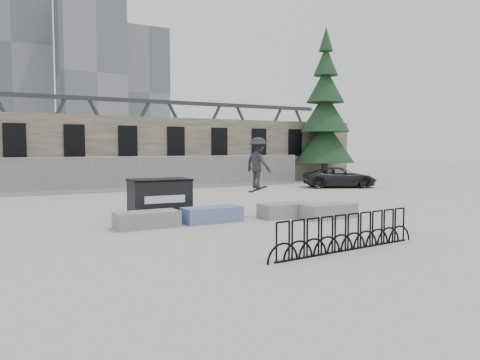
% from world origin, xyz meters
% --- Properties ---
extents(ground, '(120.00, 120.00, 0.00)m').
position_xyz_m(ground, '(0.00, 0.00, 0.00)').
color(ground, '#A1A19C').
rests_on(ground, ground).
extents(stone_wall, '(36.00, 2.58, 4.50)m').
position_xyz_m(stone_wall, '(0.00, 16.24, 2.26)').
color(stone_wall, brown).
rests_on(stone_wall, ground).
extents(chainlink_fence, '(22.06, 0.06, 2.02)m').
position_xyz_m(chainlink_fence, '(-0.00, 12.50, 1.04)').
color(chainlink_fence, gray).
rests_on(chainlink_fence, ground).
extents(planter_far_left, '(2.00, 0.90, 0.52)m').
position_xyz_m(planter_far_left, '(-3.53, 0.17, 0.28)').
color(planter_far_left, gray).
rests_on(planter_far_left, ground).
extents(planter_center_left, '(2.00, 0.90, 0.52)m').
position_xyz_m(planter_center_left, '(-1.25, 0.17, 0.28)').
color(planter_center_left, '#3851AA').
rests_on(planter_center_left, ground).
extents(planter_center_right, '(2.00, 0.90, 0.52)m').
position_xyz_m(planter_center_right, '(1.59, -0.14, 0.28)').
color(planter_center_right, gray).
rests_on(planter_center_right, ground).
extents(planter_offset, '(2.00, 0.90, 0.52)m').
position_xyz_m(planter_offset, '(2.82, -1.05, 0.28)').
color(planter_offset, gray).
rests_on(planter_offset, ground).
extents(dumpster, '(2.19, 1.39, 1.41)m').
position_xyz_m(dumpster, '(-2.47, 2.00, 0.71)').
color(dumpster, black).
rests_on(dumpster, ground).
extents(bike_rack, '(4.92, 0.50, 0.90)m').
position_xyz_m(bike_rack, '(-0.27, -5.44, 0.44)').
color(bike_rack, black).
rests_on(bike_rack, ground).
extents(spruce_tree, '(4.45, 4.45, 11.50)m').
position_xyz_m(spruce_tree, '(14.68, 13.76, 4.74)').
color(spruce_tree, '#38281E').
rests_on(spruce_tree, ground).
extents(skyline_towers, '(58.00, 28.00, 48.00)m').
position_xyz_m(skyline_towers, '(-1.01, 93.81, 20.79)').
color(skyline_towers, slate).
rests_on(skyline_towers, ground).
extents(truss_bridge, '(70.00, 3.00, 9.80)m').
position_xyz_m(truss_bridge, '(10.00, 55.00, 4.13)').
color(truss_bridge, '#2D3033').
rests_on(truss_bridge, ground).
extents(suv, '(5.02, 3.82, 1.27)m').
position_xyz_m(suv, '(11.86, 8.78, 0.63)').
color(suv, black).
rests_on(suv, ground).
extents(skateboarder, '(0.86, 1.29, 1.99)m').
position_xyz_m(skateboarder, '(0.74, 0.44, 1.98)').
color(skateboarder, '#272729').
rests_on(skateboarder, ground).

